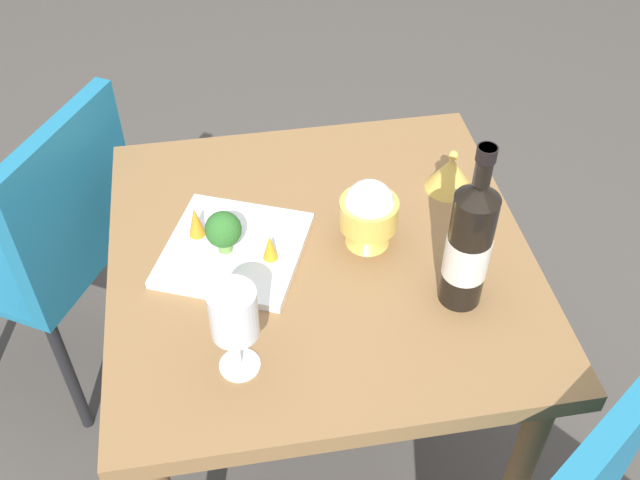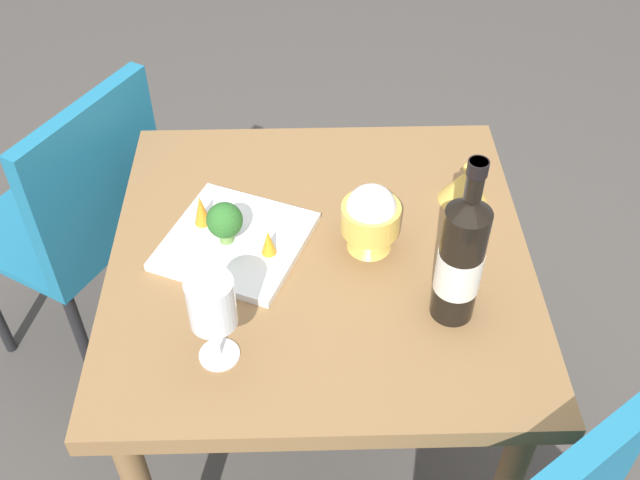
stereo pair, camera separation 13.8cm
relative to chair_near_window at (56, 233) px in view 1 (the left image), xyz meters
name	(u,v)px [view 1 (the left image)]	position (x,y,z in m)	size (l,w,h in m)	color
ground_plane	(320,453)	(-0.57, 0.37, -0.53)	(8.00, 8.00, 0.00)	#4C4742
dining_table	(320,287)	(-0.57, 0.37, 0.11)	(0.79, 0.79, 0.74)	olive
chair_near_window	(56,233)	(0.00, 0.00, 0.00)	(0.55, 0.55, 0.85)	teal
wine_bottle	(469,244)	(-0.79, 0.53, 0.35)	(0.08, 0.08, 0.33)	black
wine_glass	(234,315)	(-0.40, 0.61, 0.34)	(0.08, 0.08, 0.18)	white
rice_bowl	(369,213)	(-0.66, 0.36, 0.29)	(0.11, 0.11, 0.14)	gold
rice_bowl_lid	(451,173)	(-0.86, 0.23, 0.25)	(0.10, 0.10, 0.09)	gold
serving_plate	(234,249)	(-0.41, 0.35, 0.22)	(0.33, 0.33, 0.02)	white
broccoli_floret	(223,230)	(-0.39, 0.35, 0.28)	(0.07, 0.07, 0.09)	#729E4C
carrot_garnish_left	(270,247)	(-0.47, 0.39, 0.26)	(0.03, 0.03, 0.05)	orange
carrot_garnish_right	(196,221)	(-0.34, 0.30, 0.26)	(0.03, 0.03, 0.07)	orange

